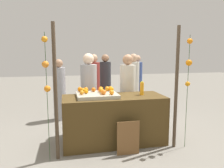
% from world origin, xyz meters
% --- Properties ---
extents(ground_plane, '(24.00, 24.00, 0.00)m').
position_xyz_m(ground_plane, '(0.00, 0.00, 0.00)').
color(ground_plane, gray).
extents(stall_counter, '(1.81, 0.74, 0.86)m').
position_xyz_m(stall_counter, '(0.00, 0.00, 0.43)').
color(stall_counter, '#4C3819').
rests_on(stall_counter, ground_plane).
extents(orange_tray, '(0.71, 0.60, 0.06)m').
position_xyz_m(orange_tray, '(-0.30, 0.03, 0.89)').
color(orange_tray, '#B2AD99').
rests_on(orange_tray, stall_counter).
extents(orange_0, '(0.09, 0.09, 0.09)m').
position_xyz_m(orange_0, '(-0.20, 0.22, 0.96)').
color(orange_0, orange).
rests_on(orange_0, orange_tray).
extents(orange_1, '(0.07, 0.07, 0.07)m').
position_xyz_m(orange_1, '(-0.49, 0.04, 0.96)').
color(orange_1, orange).
rests_on(orange_1, orange_tray).
extents(orange_2, '(0.08, 0.08, 0.08)m').
position_xyz_m(orange_2, '(-0.01, 0.16, 0.96)').
color(orange_2, orange).
rests_on(orange_2, orange_tray).
extents(orange_3, '(0.08, 0.08, 0.08)m').
position_xyz_m(orange_3, '(-0.22, 0.11, 0.96)').
color(orange_3, orange).
rests_on(orange_3, orange_tray).
extents(orange_4, '(0.09, 0.09, 0.09)m').
position_xyz_m(orange_4, '(-0.54, 0.14, 0.96)').
color(orange_4, orange).
rests_on(orange_4, orange_tray).
extents(orange_5, '(0.08, 0.08, 0.08)m').
position_xyz_m(orange_5, '(-0.21, -0.00, 0.96)').
color(orange_5, orange).
rests_on(orange_5, orange_tray).
extents(orange_6, '(0.09, 0.09, 0.09)m').
position_xyz_m(orange_6, '(-0.58, 0.27, 0.96)').
color(orange_6, orange).
rests_on(orange_6, orange_tray).
extents(orange_7, '(0.09, 0.09, 0.09)m').
position_xyz_m(orange_7, '(-0.07, 0.22, 0.96)').
color(orange_7, orange).
rests_on(orange_7, orange_tray).
extents(orange_8, '(0.07, 0.07, 0.07)m').
position_xyz_m(orange_8, '(-0.57, -0.03, 0.95)').
color(orange_8, orange).
rests_on(orange_8, orange_tray).
extents(orange_9, '(0.08, 0.08, 0.08)m').
position_xyz_m(orange_9, '(-0.34, 0.21, 0.96)').
color(orange_9, orange).
rests_on(orange_9, orange_tray).
extents(orange_10, '(0.08, 0.08, 0.08)m').
position_xyz_m(orange_10, '(0.00, 0.28, 0.96)').
color(orange_10, orange).
rests_on(orange_10, orange_tray).
extents(orange_11, '(0.08, 0.08, 0.08)m').
position_xyz_m(orange_11, '(-0.07, -0.15, 0.96)').
color(orange_11, orange).
rests_on(orange_11, orange_tray).
extents(orange_12, '(0.09, 0.09, 0.09)m').
position_xyz_m(orange_12, '(-0.20, -0.11, 0.96)').
color(orange_12, orange).
rests_on(orange_12, orange_tray).
extents(orange_13, '(0.09, 0.09, 0.09)m').
position_xyz_m(orange_13, '(-0.47, 0.23, 0.96)').
color(orange_13, orange).
rests_on(orange_13, orange_tray).
extents(juice_bottle, '(0.07, 0.07, 0.25)m').
position_xyz_m(juice_bottle, '(0.53, 0.01, 0.98)').
color(juice_bottle, '#F8A11B').
rests_on(juice_bottle, stall_counter).
extents(chalkboard_sign, '(0.37, 0.03, 0.56)m').
position_xyz_m(chalkboard_sign, '(0.12, -0.52, 0.27)').
color(chalkboard_sign, brown).
rests_on(chalkboard_sign, ground_plane).
extents(vendor_left, '(0.32, 0.32, 1.62)m').
position_xyz_m(vendor_left, '(-0.38, 0.57, 0.75)').
color(vendor_left, '#99999E').
rests_on(vendor_left, ground_plane).
extents(vendor_right, '(0.32, 0.32, 1.60)m').
position_xyz_m(vendor_right, '(0.42, 0.56, 0.74)').
color(vendor_right, beige).
rests_on(vendor_right, ground_plane).
extents(crowd_person_0, '(0.30, 0.30, 1.48)m').
position_xyz_m(crowd_person_0, '(-0.98, 1.61, 0.69)').
color(crowd_person_0, '#99999E').
rests_on(crowd_person_0, ground_plane).
extents(crowd_person_1, '(0.31, 0.31, 1.56)m').
position_xyz_m(crowd_person_1, '(1.31, 2.55, 0.72)').
color(crowd_person_1, '#384C8C').
rests_on(crowd_person_1, ground_plane).
extents(crowd_person_2, '(0.32, 0.32, 1.58)m').
position_xyz_m(crowd_person_2, '(0.29, 2.34, 0.74)').
color(crowd_person_2, '#333338').
rests_on(crowd_person_2, ground_plane).
extents(crowd_person_3, '(0.32, 0.32, 1.60)m').
position_xyz_m(crowd_person_3, '(0.95, 1.80, 0.75)').
color(crowd_person_3, beige).
rests_on(crowd_person_3, ground_plane).
extents(crowd_person_4, '(0.32, 0.32, 1.59)m').
position_xyz_m(crowd_person_4, '(-0.10, 1.95, 0.74)').
color(crowd_person_4, maroon).
rests_on(crowd_person_4, ground_plane).
extents(canopy_post_left, '(0.06, 0.06, 2.07)m').
position_xyz_m(canopy_post_left, '(-0.98, -0.41, 1.03)').
color(canopy_post_left, '#473828').
rests_on(canopy_post_left, ground_plane).
extents(canopy_post_right, '(0.06, 0.06, 2.07)m').
position_xyz_m(canopy_post_right, '(0.98, -0.41, 1.03)').
color(canopy_post_right, '#473828').
rests_on(canopy_post_right, ground_plane).
extents(garland_strand_left, '(0.11, 0.11, 1.91)m').
position_xyz_m(garland_strand_left, '(-1.10, -0.46, 1.42)').
color(garland_strand_left, '#2D4C23').
rests_on(garland_strand_left, ground_plane).
extents(garland_strand_right, '(0.10, 0.10, 1.91)m').
position_xyz_m(garland_strand_right, '(1.16, -0.47, 1.47)').
color(garland_strand_right, '#2D4C23').
rests_on(garland_strand_right, ground_plane).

